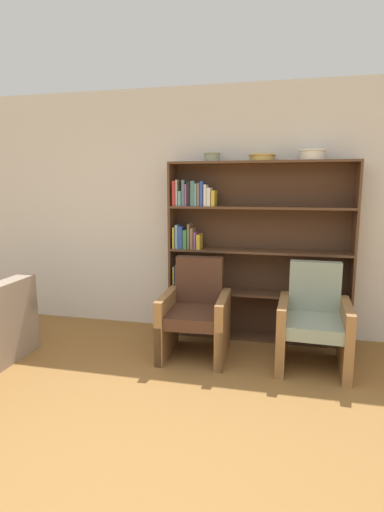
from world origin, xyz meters
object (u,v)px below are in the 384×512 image
at_px(armchair_leather, 196,314).
at_px(armchair_cushioned, 314,323).
at_px(bowl_olive, 312,154).
at_px(bowl_copper, 212,157).
at_px(bookshelf, 243,252).
at_px(bowl_cream, 262,157).

xyz_separation_m(armchair_leather, armchair_cushioned, (1.13, -0.00, 0.00)).
distance_m(armchair_leather, armchair_cushioned, 1.13).
height_order(bowl_olive, armchair_leather, bowl_olive).
xyz_separation_m(bowl_copper, bowl_olive, (1.02, 0.00, 0.01)).
relative_size(bowl_copper, armchair_cushioned, 0.19).
bearing_deg(bookshelf, bowl_olive, -1.88).
relative_size(bowl_cream, armchair_leather, 0.30).
bearing_deg(bowl_olive, armchair_leather, -151.43).
bearing_deg(bowl_cream, armchair_leather, -134.61).
xyz_separation_m(bowl_cream, bowl_olive, (0.49, 0.00, 0.02)).
distance_m(bookshelf, bowl_copper, 1.08).
distance_m(bookshelf, bowl_olive, 1.23).
distance_m(bowl_olive, armchair_cushioned, 1.68).
relative_size(bowl_copper, armchair_leather, 0.19).
bearing_deg(armchair_cushioned, bowl_olive, -81.84).
height_order(bookshelf, armchair_leather, bookshelf).
relative_size(bookshelf, bowl_olive, 7.25).
bearing_deg(bookshelf, bowl_copper, -176.37).
xyz_separation_m(bowl_cream, armchair_cushioned, (0.55, -0.58, -1.55)).
relative_size(bookshelf, armchair_cushioned, 2.05).
height_order(bowl_cream, bowl_olive, bowl_olive).
height_order(bookshelf, bowl_cream, bowl_cream).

